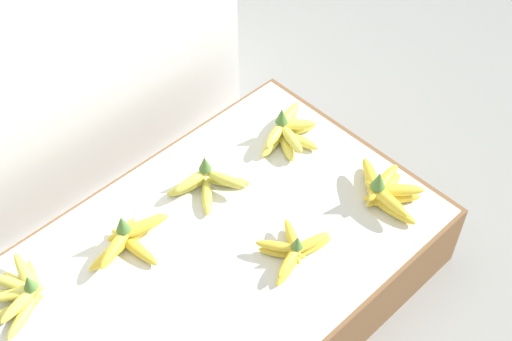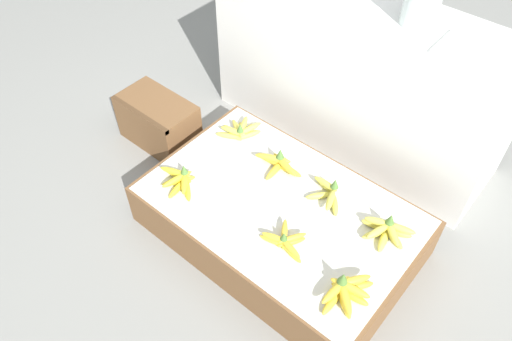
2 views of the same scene
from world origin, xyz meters
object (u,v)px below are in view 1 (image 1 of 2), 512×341
(banana_bunch_middle_midright, at_px, (208,183))
(banana_bunch_middle_right, at_px, (288,132))
(banana_bunch_front_right, at_px, (384,191))
(banana_bunch_front_midright, at_px, (294,249))
(banana_bunch_middle_midleft, at_px, (128,239))
(banana_bunch_middle_left, at_px, (21,293))

(banana_bunch_middle_midright, bearing_deg, banana_bunch_middle_right, -2.68)
(banana_bunch_front_right, height_order, banana_bunch_middle_midright, banana_bunch_front_right)
(banana_bunch_middle_midright, bearing_deg, banana_bunch_front_midright, -87.87)
(banana_bunch_middle_midleft, xyz_separation_m, banana_bunch_middle_midright, (0.26, 0.00, -0.00))
(banana_bunch_front_right, distance_m, banana_bunch_middle_left, 0.93)
(banana_bunch_front_midright, bearing_deg, banana_bunch_middle_left, 147.05)
(banana_bunch_middle_right, bearing_deg, banana_bunch_middle_midleft, 178.63)
(banana_bunch_middle_right, bearing_deg, banana_bunch_middle_left, 175.53)
(banana_bunch_middle_midright, bearing_deg, banana_bunch_middle_left, 174.57)
(banana_bunch_front_midright, xyz_separation_m, banana_bunch_middle_midright, (-0.01, 0.30, 0.00))
(banana_bunch_middle_midleft, distance_m, banana_bunch_middle_right, 0.55)
(banana_bunch_middle_left, xyz_separation_m, banana_bunch_middle_midright, (0.53, -0.05, 0.00))
(banana_bunch_middle_midright, bearing_deg, banana_bunch_front_right, -47.67)
(banana_bunch_middle_left, height_order, banana_bunch_middle_midleft, banana_bunch_middle_midleft)
(banana_bunch_middle_left, bearing_deg, banana_bunch_front_right, -24.85)
(banana_bunch_front_right, distance_m, banana_bunch_middle_right, 0.33)
(banana_bunch_front_right, relative_size, banana_bunch_middle_midleft, 0.98)
(banana_bunch_front_right, relative_size, banana_bunch_middle_right, 1.10)
(banana_bunch_front_right, bearing_deg, banana_bunch_front_midright, 172.87)
(banana_bunch_middle_midright, distance_m, banana_bunch_middle_right, 0.29)
(banana_bunch_front_midright, relative_size, banana_bunch_middle_left, 1.08)
(banana_bunch_middle_left, height_order, banana_bunch_middle_right, banana_bunch_middle_right)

